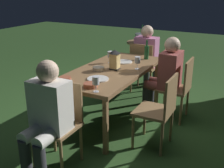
{
  "coord_description": "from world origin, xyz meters",
  "views": [
    {
      "loc": [
        3.17,
        1.67,
        1.8
      ],
      "look_at": [
        0.0,
        0.0,
        0.51
      ],
      "focal_mm": 44.56,
      "sensor_mm": 36.0,
      "label": 1
    }
  ],
  "objects_px": {
    "ice_bucket": "(141,37)",
    "chair_side_right_a": "(179,86)",
    "plate_a": "(124,62)",
    "plate_b": "(98,79)",
    "person_in_pink": "(147,54)",
    "chair_side_right_b": "(160,108)",
    "bowl_bread": "(91,85)",
    "wine_glass_a": "(137,61)",
    "person_in_cream": "(46,114)",
    "dining_table": "(112,73)",
    "chair_head_far": "(60,120)",
    "person_in_rust": "(166,74)",
    "green_bottle_on_table": "(147,52)",
    "side_table": "(141,52)",
    "lantern_centerpiece": "(115,59)",
    "wine_glass_b": "(96,81)",
    "bowl_salad": "(65,79)",
    "wine_glass_c": "(110,55)",
    "bowl_olives": "(99,69)",
    "chair_head_near": "(143,65)"
  },
  "relations": [
    {
      "from": "ice_bucket",
      "to": "chair_side_right_a",
      "type": "bearing_deg",
      "value": 35.57
    },
    {
      "from": "person_in_cream",
      "to": "chair_side_right_b",
      "type": "height_order",
      "value": "person_in_cream"
    },
    {
      "from": "person_in_rust",
      "to": "bowl_salad",
      "type": "distance_m",
      "value": 1.42
    },
    {
      "from": "dining_table",
      "to": "person_in_rust",
      "type": "bearing_deg",
      "value": 122.97
    },
    {
      "from": "chair_head_near",
      "to": "chair_side_right_b",
      "type": "relative_size",
      "value": 1.0
    },
    {
      "from": "chair_side_right_a",
      "to": "plate_a",
      "type": "bearing_deg",
      "value": -87.57
    },
    {
      "from": "person_in_pink",
      "to": "person_in_rust",
      "type": "distance_m",
      "value": 1.13
    },
    {
      "from": "chair_side_right_a",
      "to": "person_in_rust",
      "type": "height_order",
      "value": "person_in_rust"
    },
    {
      "from": "wine_glass_a",
      "to": "side_table",
      "type": "distance_m",
      "value": 2.25
    },
    {
      "from": "person_in_rust",
      "to": "wine_glass_b",
      "type": "height_order",
      "value": "person_in_rust"
    },
    {
      "from": "wine_glass_b",
      "to": "plate_a",
      "type": "height_order",
      "value": "wine_glass_b"
    },
    {
      "from": "chair_head_near",
      "to": "chair_side_right_a",
      "type": "bearing_deg",
      "value": 47.81
    },
    {
      "from": "person_in_cream",
      "to": "wine_glass_a",
      "type": "distance_m",
      "value": 1.53
    },
    {
      "from": "chair_head_near",
      "to": "person_in_rust",
      "type": "height_order",
      "value": "person_in_rust"
    },
    {
      "from": "dining_table",
      "to": "wine_glass_c",
      "type": "height_order",
      "value": "wine_glass_c"
    },
    {
      "from": "bowl_salad",
      "to": "ice_bucket",
      "type": "relative_size",
      "value": 0.42
    },
    {
      "from": "plate_b",
      "to": "person_in_pink",
      "type": "bearing_deg",
      "value": -178.17
    },
    {
      "from": "chair_head_near",
      "to": "person_in_cream",
      "type": "distance_m",
      "value": 2.5
    },
    {
      "from": "chair_side_right_b",
      "to": "wine_glass_c",
      "type": "relative_size",
      "value": 5.15
    },
    {
      "from": "chair_head_far",
      "to": "ice_bucket",
      "type": "xyz_separation_m",
      "value": [
        -3.37,
        -0.48,
        0.28
      ]
    },
    {
      "from": "chair_side_right_b",
      "to": "lantern_centerpiece",
      "type": "xyz_separation_m",
      "value": [
        -0.4,
        -0.78,
        0.39
      ]
    },
    {
      "from": "chair_head_far",
      "to": "chair_side_right_a",
      "type": "relative_size",
      "value": 1.0
    },
    {
      "from": "chair_side_right_b",
      "to": "bowl_bread",
      "type": "relative_size",
      "value": 5.53
    },
    {
      "from": "wine_glass_b",
      "to": "lantern_centerpiece",
      "type": "bearing_deg",
      "value": -166.27
    },
    {
      "from": "dining_table",
      "to": "person_in_cream",
      "type": "relative_size",
      "value": 1.57
    },
    {
      "from": "chair_side_right_a",
      "to": "chair_side_right_b",
      "type": "distance_m",
      "value": 0.81
    },
    {
      "from": "wine_glass_b",
      "to": "bowl_salad",
      "type": "relative_size",
      "value": 1.17
    },
    {
      "from": "wine_glass_c",
      "to": "bowl_olives",
      "type": "xyz_separation_m",
      "value": [
        0.41,
        0.05,
        -0.09
      ]
    },
    {
      "from": "person_in_cream",
      "to": "green_bottle_on_table",
      "type": "distance_m",
      "value": 2.06
    },
    {
      "from": "plate_a",
      "to": "plate_b",
      "type": "height_order",
      "value": "same"
    },
    {
      "from": "green_bottle_on_table",
      "to": "plate_a",
      "type": "distance_m",
      "value": 0.41
    },
    {
      "from": "dining_table",
      "to": "person_in_pink",
      "type": "distance_m",
      "value": 1.34
    },
    {
      "from": "wine_glass_a",
      "to": "bowl_bread",
      "type": "distance_m",
      "value": 0.91
    },
    {
      "from": "person_in_pink",
      "to": "green_bottle_on_table",
      "type": "relative_size",
      "value": 3.96
    },
    {
      "from": "person_in_cream",
      "to": "bowl_salad",
      "type": "distance_m",
      "value": 0.71
    },
    {
      "from": "chair_side_right_b",
      "to": "plate_a",
      "type": "bearing_deg",
      "value": -133.42
    },
    {
      "from": "chair_side_right_a",
      "to": "bowl_bread",
      "type": "bearing_deg",
      "value": -31.5
    },
    {
      "from": "wine_glass_a",
      "to": "person_in_cream",
      "type": "bearing_deg",
      "value": -11.56
    },
    {
      "from": "chair_head_far",
      "to": "side_table",
      "type": "relative_size",
      "value": 1.31
    },
    {
      "from": "chair_head_near",
      "to": "lantern_centerpiece",
      "type": "xyz_separation_m",
      "value": [
        1.15,
        0.04,
        0.39
      ]
    },
    {
      "from": "person_in_rust",
      "to": "bowl_salad",
      "type": "bearing_deg",
      "value": -38.79
    },
    {
      "from": "chair_side_right_b",
      "to": "side_table",
      "type": "height_order",
      "value": "chair_side_right_b"
    },
    {
      "from": "green_bottle_on_table",
      "to": "side_table",
      "type": "xyz_separation_m",
      "value": [
        -1.52,
        -0.7,
        -0.39
      ]
    },
    {
      "from": "dining_table",
      "to": "lantern_centerpiece",
      "type": "xyz_separation_m",
      "value": [
        0.0,
        0.04,
        0.2
      ]
    },
    {
      "from": "dining_table",
      "to": "chair_side_right_b",
      "type": "relative_size",
      "value": 2.07
    },
    {
      "from": "wine_glass_b",
      "to": "person_in_rust",
      "type": "bearing_deg",
      "value": 162.81
    },
    {
      "from": "wine_glass_a",
      "to": "bowl_bread",
      "type": "height_order",
      "value": "wine_glass_a"
    },
    {
      "from": "wine_glass_a",
      "to": "bowl_bread",
      "type": "xyz_separation_m",
      "value": [
        0.88,
        -0.18,
        -0.09
      ]
    },
    {
      "from": "lantern_centerpiece",
      "to": "ice_bucket",
      "type": "xyz_separation_m",
      "value": [
        -2.22,
        -0.52,
        -0.12
      ]
    },
    {
      "from": "dining_table",
      "to": "person_in_pink",
      "type": "relative_size",
      "value": 1.57
    }
  ]
}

